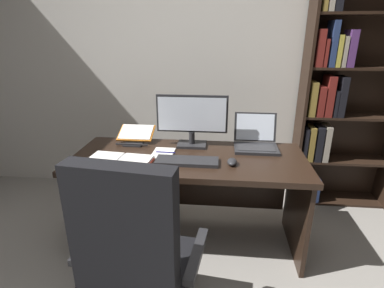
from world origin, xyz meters
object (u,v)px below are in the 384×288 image
at_px(office_chair, 137,269).
at_px(laptop, 256,141).
at_px(reading_stand_with_book, 136,135).
at_px(pen, 166,152).
at_px(keyboard, 187,161).
at_px(computer_mouse, 232,162).
at_px(monitor, 192,120).
at_px(notepad, 163,153).
at_px(bookshelf, 340,95).
at_px(open_binder, 118,161).
at_px(desk, 190,176).

bearing_deg(office_chair, laptop, 64.56).
height_order(reading_stand_with_book, pen, reading_stand_with_book).
relative_size(laptop, keyboard, 0.76).
height_order(computer_mouse, pen, computer_mouse).
bearing_deg(monitor, computer_mouse, -48.18).
height_order(office_chair, notepad, office_chair).
xyz_separation_m(keyboard, reading_stand_with_book, (-0.46, 0.39, 0.04)).
relative_size(reading_stand_with_book, pen, 1.98).
height_order(bookshelf, computer_mouse, bookshelf).
bearing_deg(reading_stand_with_book, open_binder, -90.27).
bearing_deg(open_binder, notepad, 41.09).
relative_size(office_chair, notepad, 5.00).
relative_size(bookshelf, keyboard, 5.02).
relative_size(desk, bookshelf, 0.78).
bearing_deg(bookshelf, open_binder, -151.23).
height_order(office_chair, keyboard, office_chair).
relative_size(desk, computer_mouse, 15.79).
bearing_deg(laptop, desk, -162.80).
relative_size(keyboard, pen, 3.00).
height_order(office_chair, pen, office_chair).
height_order(desk, computer_mouse, computer_mouse).
xyz_separation_m(bookshelf, pen, (-1.41, -0.74, -0.30)).
bearing_deg(computer_mouse, desk, 147.75).
relative_size(desk, office_chair, 1.56).
xyz_separation_m(bookshelf, office_chair, (-1.41, -1.58, -0.59)).
height_order(open_binder, pen, open_binder).
distance_m(monitor, computer_mouse, 0.49).
bearing_deg(desk, keyboard, -89.55).
bearing_deg(bookshelf, pen, -152.28).
bearing_deg(pen, office_chair, -89.79).
bearing_deg(reading_stand_with_book, bookshelf, 16.34).
relative_size(monitor, open_binder, 1.16).
xyz_separation_m(computer_mouse, notepad, (-0.49, 0.14, -0.02)).
bearing_deg(desk, monitor, 89.41).
bearing_deg(office_chair, pen, 96.90).
distance_m(notepad, pen, 0.02).
distance_m(desk, keyboard, 0.28).
height_order(reading_stand_with_book, open_binder, reading_stand_with_book).
xyz_separation_m(office_chair, monitor, (0.17, 1.03, 0.48)).
xyz_separation_m(open_binder, notepad, (0.27, 0.19, -0.01)).
distance_m(bookshelf, laptop, 0.97).
distance_m(bookshelf, keyboard, 1.55).
bearing_deg(computer_mouse, laptop, 61.66).
distance_m(monitor, reading_stand_with_book, 0.48).
xyz_separation_m(office_chair, notepad, (-0.02, 0.84, 0.28)).
height_order(monitor, open_binder, monitor).
bearing_deg(laptop, computer_mouse, -118.34).
bearing_deg(open_binder, laptop, 28.07).
xyz_separation_m(desk, open_binder, (-0.46, -0.24, 0.21)).
bearing_deg(notepad, bookshelf, 27.39).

